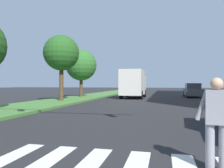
% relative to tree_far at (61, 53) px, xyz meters
% --- Properties ---
extents(ground_plane, '(140.00, 140.00, 0.00)m').
position_rel_tree_far_xyz_m(ground_plane, '(8.62, 10.09, -4.25)').
color(ground_plane, '#262628').
extents(median_strip, '(4.23, 64.00, 0.15)m').
position_rel_tree_far_xyz_m(median_strip, '(-0.14, 8.09, -4.18)').
color(median_strip, '#477A38').
rests_on(median_strip, ground_plane).
extents(tree_far, '(3.08, 3.08, 5.68)m').
position_rel_tree_far_xyz_m(tree_far, '(0.00, 0.00, 0.00)').
color(tree_far, '#4C3823').
rests_on(tree_far, median_strip).
extents(tree_distant, '(3.53, 3.53, 5.35)m').
position_rel_tree_far_xyz_m(tree_distant, '(-0.51, 6.07, -0.54)').
color(tree_distant, '#4C3823').
rests_on(tree_distant, median_strip).
extents(pedestrian_performer, '(0.75, 0.29, 1.69)m').
position_rel_tree_far_xyz_m(pedestrian_performer, '(9.61, -13.53, -3.32)').
color(pedestrian_performer, gray).
rests_on(pedestrian_performer, ground_plane).
extents(sedan_midblock, '(1.99, 4.47, 1.67)m').
position_rel_tree_far_xyz_m(sedan_midblock, '(12.09, 10.35, -3.47)').
color(sedan_midblock, '#474C51').
rests_on(sedan_midblock, ground_plane).
extents(truck_box_delivery, '(2.40, 6.20, 3.10)m').
position_rel_tree_far_xyz_m(truck_box_delivery, '(5.33, 7.26, -2.62)').
color(truck_box_delivery, silver).
rests_on(truck_box_delivery, ground_plane).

